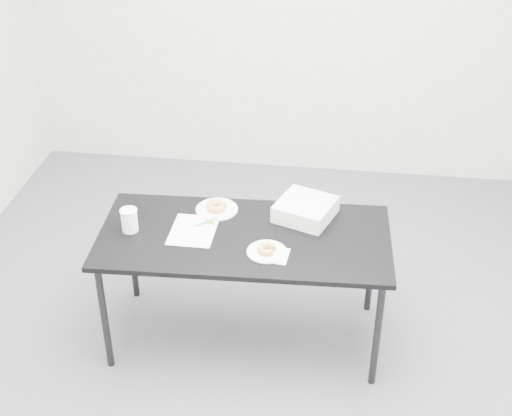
# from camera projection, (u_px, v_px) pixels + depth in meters

# --- Properties ---
(floor) EXTENTS (4.00, 4.00, 0.00)m
(floor) POSITION_uv_depth(u_px,v_px,m) (247.00, 325.00, 4.27)
(floor) COLOR #4D4D52
(floor) RESTS_ON ground
(wall_back) EXTENTS (4.00, 0.02, 2.70)m
(wall_back) POSITION_uv_depth(u_px,v_px,m) (285.00, 4.00, 5.22)
(wall_back) COLOR silver
(wall_back) RESTS_ON floor
(table) EXTENTS (1.60, 0.80, 0.71)m
(table) POSITION_uv_depth(u_px,v_px,m) (244.00, 243.00, 3.85)
(table) COLOR black
(table) RESTS_ON floor
(scorecard) EXTENTS (0.24, 0.31, 0.00)m
(scorecard) POSITION_uv_depth(u_px,v_px,m) (193.00, 230.00, 3.85)
(scorecard) COLOR white
(scorecard) RESTS_ON table
(logo_patch) EXTENTS (0.05, 0.05, 0.00)m
(logo_patch) POSITION_uv_depth(u_px,v_px,m) (210.00, 222.00, 3.92)
(logo_patch) COLOR green
(logo_patch) RESTS_ON scorecard
(pen) EXTENTS (0.11, 0.10, 0.01)m
(pen) POSITION_uv_depth(u_px,v_px,m) (206.00, 222.00, 3.91)
(pen) COLOR #0D944D
(pen) RESTS_ON scorecard
(napkin) EXTENTS (0.16, 0.16, 0.00)m
(napkin) POSITION_uv_depth(u_px,v_px,m) (274.00, 255.00, 3.66)
(napkin) COLOR white
(napkin) RESTS_ON table
(plate_near) EXTENTS (0.21, 0.21, 0.01)m
(plate_near) POSITION_uv_depth(u_px,v_px,m) (267.00, 252.00, 3.68)
(plate_near) COLOR white
(plate_near) RESTS_ON napkin
(donut_near) EXTENTS (0.12, 0.12, 0.03)m
(donut_near) POSITION_uv_depth(u_px,v_px,m) (267.00, 249.00, 3.67)
(donut_near) COLOR #C9793F
(donut_near) RESTS_ON plate_near
(plate_far) EXTENTS (0.24, 0.24, 0.01)m
(plate_far) POSITION_uv_depth(u_px,v_px,m) (217.00, 209.00, 4.03)
(plate_far) COLOR white
(plate_far) RESTS_ON table
(donut_far) EXTENTS (0.12, 0.12, 0.04)m
(donut_far) POSITION_uv_depth(u_px,v_px,m) (217.00, 206.00, 4.02)
(donut_far) COLOR #C9793F
(donut_far) RESTS_ON plate_far
(coffee_cup) EXTENTS (0.09, 0.09, 0.13)m
(coffee_cup) POSITION_uv_depth(u_px,v_px,m) (129.00, 220.00, 3.82)
(coffee_cup) COLOR white
(coffee_cup) RESTS_ON table
(cup_lid) EXTENTS (0.08, 0.08, 0.01)m
(cup_lid) POSITION_uv_depth(u_px,v_px,m) (308.00, 218.00, 3.95)
(cup_lid) COLOR white
(cup_lid) RESTS_ON table
(bakery_box) EXTENTS (0.37, 0.37, 0.10)m
(bakery_box) POSITION_uv_depth(u_px,v_px,m) (305.00, 209.00, 3.95)
(bakery_box) COLOR silver
(bakery_box) RESTS_ON table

